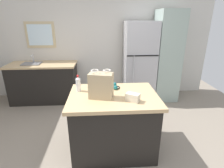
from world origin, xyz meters
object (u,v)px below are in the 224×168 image
at_px(kitchen_island, 113,122).
at_px(refrigerator, 139,62).
at_px(tall_cabinet, 166,57).
at_px(bottle, 78,84).
at_px(small_box, 133,97).
at_px(shopping_bag, 101,86).
at_px(ear_defenders, 115,86).

bearing_deg(kitchen_island, refrigerator, 67.64).
bearing_deg(tall_cabinet, bottle, -139.21).
bearing_deg(refrigerator, small_box, -104.18).
relative_size(shopping_bag, ear_defenders, 1.93).
bearing_deg(bottle, refrigerator, 52.74).
bearing_deg(small_box, refrigerator, 75.82).
distance_m(refrigerator, tall_cabinet, 0.66).
xyz_separation_m(shopping_bag, small_box, (0.40, -0.14, -0.12)).
bearing_deg(refrigerator, tall_cabinet, 0.02).
distance_m(shopping_bag, bottle, 0.42).
bearing_deg(kitchen_island, bottle, 161.08).
xyz_separation_m(shopping_bag, ear_defenders, (0.21, 0.34, -0.15)).
xyz_separation_m(tall_cabinet, bottle, (-1.89, -1.63, -0.04)).
height_order(refrigerator, bottle, refrigerator).
bearing_deg(bottle, shopping_bag, -37.06).
relative_size(tall_cabinet, small_box, 12.10).
distance_m(refrigerator, bottle, 2.05).
height_order(tall_cabinet, bottle, tall_cabinet).
relative_size(kitchen_island, tall_cabinet, 0.59).
xyz_separation_m(kitchen_island, tall_cabinet, (1.39, 1.80, 0.59)).
distance_m(tall_cabinet, shopping_bag, 2.44).
relative_size(refrigerator, bottle, 7.56).
bearing_deg(shopping_bag, kitchen_island, 24.76).
relative_size(tall_cabinet, shopping_bag, 5.42).
relative_size(refrigerator, ear_defenders, 9.25).
xyz_separation_m(refrigerator, small_box, (-0.51, -2.02, 0.02)).
distance_m(shopping_bag, ear_defenders, 0.43).
height_order(kitchen_island, refrigerator, refrigerator).
xyz_separation_m(refrigerator, shopping_bag, (-0.91, -1.88, 0.14)).
relative_size(kitchen_island, ear_defenders, 6.18).
height_order(tall_cabinet, ear_defenders, tall_cabinet).
height_order(kitchen_island, shopping_bag, shopping_bag).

